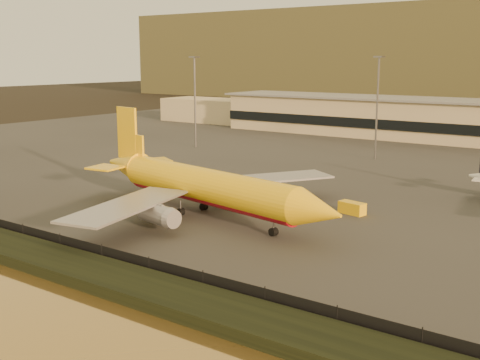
% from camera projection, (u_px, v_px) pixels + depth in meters
% --- Properties ---
extents(ground, '(900.00, 900.00, 0.00)m').
position_uv_depth(ground, '(206.00, 247.00, 81.22)').
color(ground, black).
rests_on(ground, ground).
extents(embankment, '(320.00, 7.00, 1.40)m').
position_uv_depth(embankment, '(111.00, 278.00, 67.52)').
color(embankment, black).
rests_on(embankment, ground).
extents(tarmac, '(320.00, 220.00, 0.20)m').
position_uv_depth(tarmac, '(434.00, 156.00, 156.93)').
color(tarmac, '#2D2D2D').
rests_on(tarmac, ground).
extents(perimeter_fence, '(300.00, 0.05, 2.20)m').
position_uv_depth(perimeter_fence, '(137.00, 264.00, 70.59)').
color(perimeter_fence, black).
rests_on(perimeter_fence, tarmac).
extents(terminal_building, '(202.00, 25.00, 12.60)m').
position_uv_depth(terminal_building, '(420.00, 119.00, 188.35)').
color(terminal_building, tan).
rests_on(terminal_building, tarmac).
extents(apron_light_masts, '(152.20, 12.20, 25.40)m').
position_uv_depth(apron_light_masts, '(478.00, 102.00, 129.34)').
color(apron_light_masts, slate).
rests_on(apron_light_masts, tarmac).
extents(dhl_cargo_jet, '(53.99, 52.16, 16.18)m').
position_uv_depth(dhl_cargo_jet, '(204.00, 187.00, 95.34)').
color(dhl_cargo_jet, yellow).
rests_on(dhl_cargo_jet, tarmac).
extents(gse_vehicle_yellow, '(4.64, 2.78, 1.95)m').
position_uv_depth(gse_vehicle_yellow, '(352.00, 208.00, 97.46)').
color(gse_vehicle_yellow, yellow).
rests_on(gse_vehicle_yellow, tarmac).
extents(gse_vehicle_white, '(3.86, 2.33, 1.62)m').
position_uv_depth(gse_vehicle_white, '(271.00, 185.00, 115.50)').
color(gse_vehicle_white, white).
rests_on(gse_vehicle_white, tarmac).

